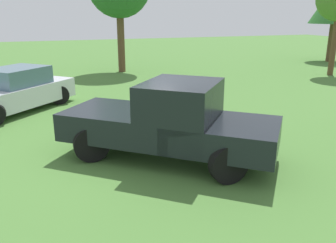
% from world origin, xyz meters
% --- Properties ---
extents(ground_plane, '(80.00, 80.00, 0.00)m').
position_xyz_m(ground_plane, '(0.00, 0.00, 0.00)').
color(ground_plane, '#477533').
extents(pickup_truck, '(4.93, 4.59, 1.83)m').
position_xyz_m(pickup_truck, '(-0.69, 0.67, 0.95)').
color(pickup_truck, black).
rests_on(pickup_truck, ground_plane).
extents(sedan_near, '(4.34, 4.36, 1.49)m').
position_xyz_m(sedan_near, '(2.92, -5.20, 0.70)').
color(sedan_near, black).
rests_on(sedan_near, ground_plane).
extents(tree_back_left, '(3.42, 3.42, 5.58)m').
position_xyz_m(tree_back_left, '(-17.48, -11.91, 4.06)').
color(tree_back_left, brown).
rests_on(tree_back_left, ground_plane).
extents(traffic_cone, '(0.32, 0.32, 0.55)m').
position_xyz_m(traffic_cone, '(-3.17, -2.78, 0.28)').
color(traffic_cone, orange).
rests_on(traffic_cone, ground_plane).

